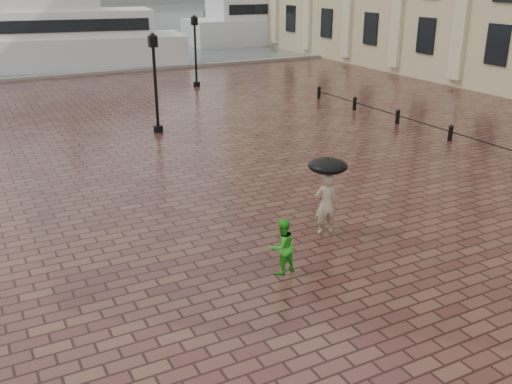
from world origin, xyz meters
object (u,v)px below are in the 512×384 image
child_pedestrian (282,247)px  ferry_far (306,16)px  street_lamps (40,79)px  ferry_near (22,37)px  adult_pedestrian (326,204)px

child_pedestrian → ferry_far: size_ratio=0.05×
street_lamps → ferry_far: (31.66, 26.57, 0.31)m
child_pedestrian → ferry_near: size_ratio=0.06×
street_lamps → ferry_far: 41.34m
ferry_near → ferry_far: (30.21, 7.08, 0.19)m
street_lamps → child_pedestrian: 18.18m
child_pedestrian → ferry_far: bearing=-132.5°
street_lamps → child_pedestrian: size_ratio=15.11×
adult_pedestrian → street_lamps: bearing=-59.3°
child_pedestrian → street_lamps: bearing=-90.4°
child_pedestrian → ferry_near: bearing=-97.4°
street_lamps → ferry_near: (1.45, 19.50, 0.11)m
adult_pedestrian → ferry_near: bearing=-70.8°
street_lamps → ferry_near: bearing=85.7°
child_pedestrian → ferry_near: ferry_near is taller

